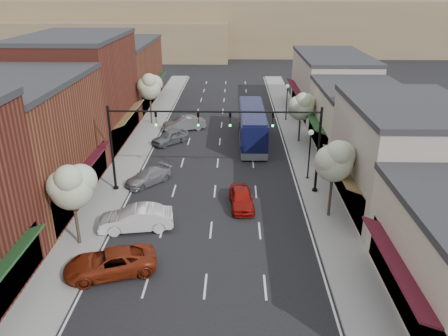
# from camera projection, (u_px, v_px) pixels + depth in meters

# --- Properties ---
(ground) EXTENTS (160.00, 160.00, 0.00)m
(ground) POSITION_uv_depth(u_px,v_px,m) (209.00, 246.00, 27.76)
(ground) COLOR black
(ground) RESTS_ON ground
(sidewalk_left) EXTENTS (2.80, 73.00, 0.15)m
(sidewalk_left) POSITION_uv_depth(u_px,v_px,m) (138.00, 145.00, 44.96)
(sidewalk_left) COLOR gray
(sidewalk_left) RESTS_ON ground
(sidewalk_right) EXTENTS (2.80, 73.00, 0.15)m
(sidewalk_right) POSITION_uv_depth(u_px,v_px,m) (301.00, 147.00, 44.57)
(sidewalk_right) COLOR gray
(sidewalk_right) RESTS_ON ground
(curb_left) EXTENTS (0.25, 73.00, 0.17)m
(curb_left) POSITION_uv_depth(u_px,v_px,m) (152.00, 145.00, 44.93)
(curb_left) COLOR gray
(curb_left) RESTS_ON ground
(curb_right) EXTENTS (0.25, 73.00, 0.17)m
(curb_right) POSITION_uv_depth(u_px,v_px,m) (288.00, 146.00, 44.61)
(curb_right) COLOR gray
(curb_right) RESTS_ON ground
(bldg_left_midnear) EXTENTS (10.14, 14.10, 9.40)m
(bldg_left_midnear) POSITION_uv_depth(u_px,v_px,m) (18.00, 144.00, 31.80)
(bldg_left_midnear) COLOR brown
(bldg_left_midnear) RESTS_ON ground
(bldg_left_midfar) EXTENTS (10.14, 14.10, 10.90)m
(bldg_left_midfar) POSITION_uv_depth(u_px,v_px,m) (80.00, 90.00, 44.40)
(bldg_left_midfar) COLOR maroon
(bldg_left_midfar) RESTS_ON ground
(bldg_left_far) EXTENTS (10.14, 18.10, 8.40)m
(bldg_left_far) POSITION_uv_depth(u_px,v_px,m) (120.00, 73.00, 59.62)
(bldg_left_far) COLOR brown
(bldg_left_far) RESTS_ON ground
(bldg_right_midnear) EXTENTS (9.14, 12.10, 7.90)m
(bldg_right_midnear) POSITION_uv_depth(u_px,v_px,m) (403.00, 157.00, 31.45)
(bldg_right_midnear) COLOR #A69D8F
(bldg_right_midnear) RESTS_ON ground
(bldg_right_midfar) EXTENTS (9.14, 12.10, 6.40)m
(bldg_right_midfar) POSITION_uv_depth(u_px,v_px,m) (358.00, 119.00, 42.79)
(bldg_right_midfar) COLOR beige
(bldg_right_midfar) RESTS_ON ground
(bldg_right_far) EXTENTS (9.14, 16.10, 7.40)m
(bldg_right_far) POSITION_uv_depth(u_px,v_px,m) (330.00, 84.00, 55.49)
(bldg_right_far) COLOR #A69D8F
(bldg_right_far) RESTS_ON ground
(hill_far) EXTENTS (120.00, 30.00, 12.00)m
(hill_far) POSITION_uv_depth(u_px,v_px,m) (229.00, 25.00, 108.31)
(hill_far) COLOR #7A6647
(hill_far) RESTS_ON ground
(hill_near) EXTENTS (50.00, 20.00, 8.00)m
(hill_near) POSITION_uv_depth(u_px,v_px,m) (118.00, 39.00, 98.61)
(hill_near) COLOR #7A6647
(hill_near) RESTS_ON ground
(signal_mast_right) EXTENTS (8.22, 0.46, 7.00)m
(signal_mast_right) POSITION_uv_depth(u_px,v_px,m) (288.00, 137.00, 33.20)
(signal_mast_right) COLOR black
(signal_mast_right) RESTS_ON ground
(signal_mast_left) EXTENTS (8.22, 0.46, 7.00)m
(signal_mast_left) POSITION_uv_depth(u_px,v_px,m) (141.00, 136.00, 33.45)
(signal_mast_left) COLOR black
(signal_mast_left) RESTS_ON ground
(tree_right_near) EXTENTS (2.85, 2.65, 5.95)m
(tree_right_near) POSITION_uv_depth(u_px,v_px,m) (335.00, 160.00, 29.47)
(tree_right_near) COLOR #47382B
(tree_right_near) RESTS_ON ground
(tree_right_far) EXTENTS (2.85, 2.65, 5.43)m
(tree_right_far) POSITION_uv_depth(u_px,v_px,m) (302.00, 106.00, 44.38)
(tree_right_far) COLOR #47382B
(tree_right_far) RESTS_ON ground
(tree_left_near) EXTENTS (2.85, 2.65, 5.69)m
(tree_left_near) POSITION_uv_depth(u_px,v_px,m) (72.00, 185.00, 26.25)
(tree_left_near) COLOR #47382B
(tree_left_near) RESTS_ON ground
(tree_left_far) EXTENTS (2.85, 2.65, 6.13)m
(tree_left_far) POSITION_uv_depth(u_px,v_px,m) (150.00, 86.00, 50.05)
(tree_left_far) COLOR #47382B
(tree_left_far) RESTS_ON ground
(lamp_post_near) EXTENTS (0.44, 0.44, 4.44)m
(lamp_post_near) POSITION_uv_depth(u_px,v_px,m) (310.00, 146.00, 36.08)
(lamp_post_near) COLOR black
(lamp_post_near) RESTS_ON ground
(lamp_post_far) EXTENTS (0.44, 0.44, 4.44)m
(lamp_post_far) POSITION_uv_depth(u_px,v_px,m) (287.00, 96.00, 52.20)
(lamp_post_far) COLOR black
(lamp_post_far) RESTS_ON ground
(coach_bus) EXTENTS (2.68, 11.66, 3.56)m
(coach_bus) POSITION_uv_depth(u_px,v_px,m) (252.00, 125.00, 45.43)
(coach_bus) COLOR #0D1035
(coach_bus) RESTS_ON ground
(red_hatchback) EXTENTS (2.04, 4.29, 1.42)m
(red_hatchback) POSITION_uv_depth(u_px,v_px,m) (241.00, 198.00, 32.42)
(red_hatchback) COLOR #960F0A
(red_hatchback) RESTS_ON ground
(parked_car_a) EXTENTS (5.67, 3.86, 1.44)m
(parked_car_a) POSITION_uv_depth(u_px,v_px,m) (110.00, 263.00, 24.89)
(parked_car_a) COLOR maroon
(parked_car_a) RESTS_ON ground
(parked_car_b) EXTENTS (5.17, 2.52, 1.63)m
(parked_car_b) POSITION_uv_depth(u_px,v_px,m) (136.00, 219.00, 29.38)
(parked_car_b) COLOR silver
(parked_car_b) RESTS_ON ground
(parked_car_c) EXTENTS (4.04, 4.35, 1.23)m
(parked_car_c) POSITION_uv_depth(u_px,v_px,m) (148.00, 177.00, 36.25)
(parked_car_c) COLOR #959499
(parked_car_c) RESTS_ON ground
(parked_car_d) EXTENTS (4.08, 4.18, 1.42)m
(parked_car_d) POSITION_uv_depth(u_px,v_px,m) (170.00, 137.00, 45.41)
(parked_car_d) COLOR slate
(parked_car_d) RESTS_ON ground
(parked_car_e) EXTENTS (5.03, 3.45, 1.57)m
(parked_car_e) POSITION_uv_depth(u_px,v_px,m) (184.00, 124.00, 49.50)
(parked_car_e) COLOR gray
(parked_car_e) RESTS_ON ground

